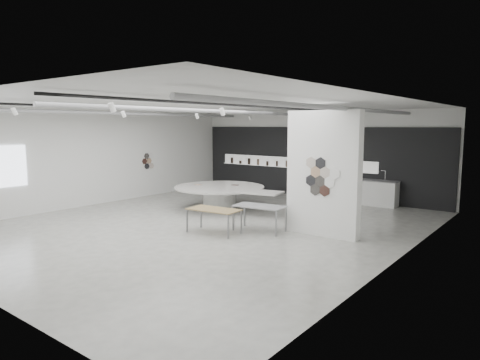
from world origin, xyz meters
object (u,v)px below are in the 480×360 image
Objects in this scene: partition_column at (323,174)px; kitchen_counter at (375,193)px; sample_table_stone at (260,208)px; display_island at (221,194)px; sample_table_wood at (214,211)px.

kitchen_counter is at bearing 95.00° from partition_column.
sample_table_stone is 6.39m from kitchen_counter.
partition_column reaches higher than display_island.
display_island is 2.68× the size of kitchen_counter.
partition_column is 2.25× the size of sample_table_stone.
partition_column is at bearing 23.11° from sample_table_stone.
partition_column reaches higher than sample_table_stone.
partition_column reaches higher than sample_table_wood.
sample_table_stone is (0.93, 1.03, 0.04)m from sample_table_wood.
kitchen_counter is at bearing 78.94° from sample_table_stone.
kitchen_counter is (-0.48, 5.54, -1.29)m from partition_column.
sample_table_wood is 1.39m from sample_table_stone.
sample_table_wood is (2.22, -2.95, 0.10)m from display_island.
sample_table_wood is 0.91× the size of kitchen_counter.
display_island is at bearing 148.64° from sample_table_stone.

